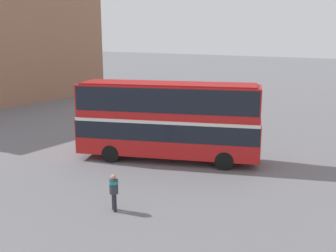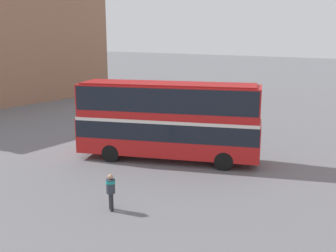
{
  "view_description": "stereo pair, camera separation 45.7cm",
  "coord_description": "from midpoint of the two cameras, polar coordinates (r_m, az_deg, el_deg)",
  "views": [
    {
      "loc": [
        13.74,
        -19.67,
        7.58
      ],
      "look_at": [
        0.4,
        -0.43,
        2.16
      ],
      "focal_mm": 42.0,
      "sensor_mm": 36.0,
      "label": 1
    },
    {
      "loc": [
        14.11,
        -19.41,
        7.58
      ],
      "look_at": [
        0.4,
        -0.43,
        2.16
      ],
      "focal_mm": 42.0,
      "sensor_mm": 36.0,
      "label": 2
    }
  ],
  "objects": [
    {
      "name": "ground_plane",
      "position": [
        25.16,
        -0.7,
        -4.51
      ],
      "size": [
        240.0,
        240.0,
        0.0
      ],
      "primitive_type": "plane",
      "color": "slate"
    },
    {
      "name": "parked_car_kerb_near",
      "position": [
        43.29,
        6.06,
        3.88
      ],
      "size": [
        4.95,
        2.73,
        1.48
      ],
      "rotation": [
        0.0,
        0.0,
        3.33
      ],
      "color": "black",
      "rests_on": "ground_plane"
    },
    {
      "name": "double_decker_bus",
      "position": [
        23.9,
        -0.55,
        1.39
      ],
      "size": [
        11.24,
        6.72,
        4.81
      ],
      "rotation": [
        0.0,
        0.0,
        0.4
      ],
      "color": "red",
      "rests_on": "ground_plane"
    },
    {
      "name": "pedestrian_foreground",
      "position": [
        17.59,
        -8.63,
        -9.0
      ],
      "size": [
        0.57,
        0.57,
        1.68
      ],
      "rotation": [
        0.0,
        0.0,
        4.13
      ],
      "color": "#232328",
      "rests_on": "ground_plane"
    }
  ]
}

